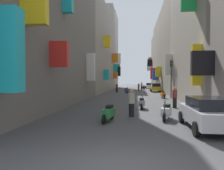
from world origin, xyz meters
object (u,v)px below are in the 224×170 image
at_px(parked_car_yellow, 156,87).
at_px(pedestrian_mid_street, 131,103).
at_px(scooter_orange, 163,94).
at_px(traffic_light_near_corner, 171,73).
at_px(pedestrian_crossing, 117,88).
at_px(scooter_green, 108,113).
at_px(pedestrian_near_right, 175,98).
at_px(pedestrian_near_left, 142,86).
at_px(scooter_black, 144,87).
at_px(scooter_white, 166,112).
at_px(parked_car_silver, 208,112).
at_px(parked_car_white, 149,85).
at_px(pedestrian_far_away, 139,87).
at_px(scooter_silver, 142,103).
at_px(scooter_blue, 127,90).

xyz_separation_m(parked_car_yellow, pedestrian_mid_street, (-3.90, -27.04, 0.01)).
relative_size(scooter_orange, traffic_light_near_corner, 0.41).
height_order(pedestrian_crossing, pedestrian_mid_street, pedestrian_crossing).
relative_size(parked_car_yellow, scooter_green, 2.16).
distance_m(pedestrian_near_right, pedestrian_mid_street, 5.45).
xyz_separation_m(scooter_green, pedestrian_near_left, (2.70, 34.84, 0.41)).
bearing_deg(scooter_black, parked_car_yellow, -79.33).
bearing_deg(pedestrian_near_right, scooter_white, -104.81).
relative_size(scooter_white, traffic_light_near_corner, 0.40).
distance_m(scooter_green, scooter_white, 3.25).
bearing_deg(parked_car_silver, traffic_light_near_corner, 86.54).
xyz_separation_m(scooter_black, pedestrian_mid_street, (-2.10, -36.63, 0.36)).
xyz_separation_m(parked_car_white, parked_car_yellow, (0.16, -16.14, 0.07)).
xyz_separation_m(scooter_orange, scooter_black, (-1.42, 23.44, 0.00)).
distance_m(scooter_black, pedestrian_crossing, 13.15).
bearing_deg(pedestrian_mid_street, scooter_white, -22.67).
bearing_deg(parked_car_white, pedestrian_far_away, -102.50).
relative_size(scooter_orange, scooter_silver, 1.03).
distance_m(scooter_blue, pedestrian_near_right, 19.16).
distance_m(scooter_green, pedestrian_far_away, 31.76).
bearing_deg(pedestrian_crossing, scooter_orange, -59.89).
distance_m(scooter_white, pedestrian_mid_street, 2.14).
bearing_deg(pedestrian_near_left, scooter_blue, -105.03).
height_order(scooter_blue, traffic_light_near_corner, traffic_light_near_corner).
xyz_separation_m(pedestrian_crossing, traffic_light_near_corner, (7.51, -11.43, 2.24)).
bearing_deg(pedestrian_far_away, pedestrian_near_right, -84.51).
distance_m(scooter_orange, pedestrian_mid_street, 13.66).
relative_size(scooter_orange, pedestrian_crossing, 1.13).
xyz_separation_m(parked_car_yellow, scooter_orange, (-0.39, -13.85, -0.35)).
xyz_separation_m(scooter_blue, traffic_light_near_corner, (5.70, -9.83, 2.60)).
bearing_deg(traffic_light_near_corner, scooter_silver, -111.25).
height_order(scooter_orange, traffic_light_near_corner, traffic_light_near_corner).
relative_size(parked_car_white, parked_car_yellow, 1.01).
bearing_deg(parked_car_silver, scooter_black, 91.98).
xyz_separation_m(scooter_black, pedestrian_near_right, (1.21, -32.29, 0.37)).
bearing_deg(parked_car_silver, pedestrian_mid_street, 139.40).
relative_size(scooter_blue, pedestrian_near_right, 1.10).
bearing_deg(pedestrian_far_away, parked_car_white, 77.50).
bearing_deg(scooter_orange, parked_car_white, 89.56).
height_order(scooter_green, pedestrian_far_away, pedestrian_far_away).
bearing_deg(pedestrian_far_away, scooter_silver, -90.25).
bearing_deg(scooter_black, pedestrian_crossing, -113.14).
xyz_separation_m(scooter_green, pedestrian_mid_street, (1.20, 1.62, 0.36)).
distance_m(parked_car_yellow, scooter_black, 9.76).
bearing_deg(parked_car_yellow, pedestrian_near_right, -91.50).
bearing_deg(pedestrian_far_away, parked_car_silver, -85.44).
height_order(scooter_blue, pedestrian_crossing, pedestrian_crossing).
xyz_separation_m(scooter_orange, traffic_light_near_corner, (0.93, -0.08, 2.60)).
xyz_separation_m(scooter_blue, scooter_black, (3.36, 13.69, 0.00)).
bearing_deg(pedestrian_crossing, pedestrian_mid_street, -82.87).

